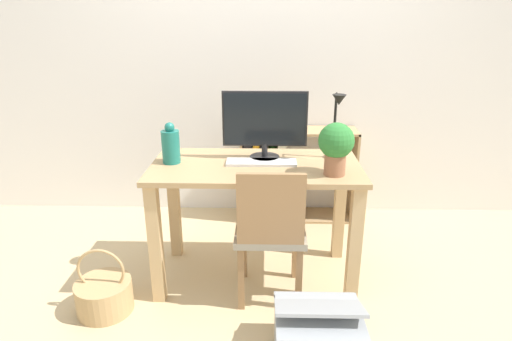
{
  "coord_description": "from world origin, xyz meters",
  "views": [
    {
      "loc": [
        0.06,
        -2.39,
        1.59
      ],
      "look_at": [
        0.0,
        0.1,
        0.69
      ],
      "focal_mm": 30.0,
      "sensor_mm": 36.0,
      "label": 1
    }
  ],
  "objects": [
    {
      "name": "monitor",
      "position": [
        0.05,
        0.11,
        0.99
      ],
      "size": [
        0.51,
        0.18,
        0.41
      ],
      "color": "#232326",
      "rests_on": "desk"
    },
    {
      "name": "potted_plant",
      "position": [
        0.44,
        -0.16,
        0.94
      ],
      "size": [
        0.2,
        0.2,
        0.29
      ],
      "color": "#9E6647",
      "rests_on": "desk"
    },
    {
      "name": "bookshelf",
      "position": [
        0.16,
        0.88,
        0.34
      ],
      "size": [
        0.92,
        0.28,
        0.75
      ],
      "color": "tan",
      "rests_on": "ground_plane"
    },
    {
      "name": "wall_back",
      "position": [
        0.0,
        1.05,
        1.3
      ],
      "size": [
        8.0,
        0.05,
        2.6
      ],
      "color": "white",
      "rests_on": "ground_plane"
    },
    {
      "name": "vase",
      "position": [
        -0.5,
        0.02,
        0.87
      ],
      "size": [
        0.11,
        0.11,
        0.25
      ],
      "color": "#1E7266",
      "rests_on": "desk"
    },
    {
      "name": "ground_plane",
      "position": [
        0.0,
        0.0,
        0.0
      ],
      "size": [
        10.0,
        10.0,
        0.0
      ],
      "primitive_type": "plane",
      "color": "#CCB284"
    },
    {
      "name": "basket",
      "position": [
        -0.85,
        -0.37,
        0.1
      ],
      "size": [
        0.31,
        0.31,
        0.4
      ],
      "color": "tan",
      "rests_on": "ground_plane"
    },
    {
      "name": "desk_lamp",
      "position": [
        0.47,
        0.08,
        1.01
      ],
      "size": [
        0.1,
        0.19,
        0.41
      ],
      "color": "black",
      "rests_on": "desk"
    },
    {
      "name": "keyboard",
      "position": [
        0.03,
        0.01,
        0.77
      ],
      "size": [
        0.41,
        0.13,
        0.02
      ],
      "color": "silver",
      "rests_on": "desk"
    },
    {
      "name": "desk",
      "position": [
        0.0,
        0.0,
        0.6
      ],
      "size": [
        1.24,
        0.63,
        0.77
      ],
      "color": "tan",
      "rests_on": "ground_plane"
    },
    {
      "name": "chair",
      "position": [
        0.09,
        -0.23,
        0.46
      ],
      "size": [
        0.4,
        0.4,
        0.84
      ],
      "rotation": [
        0.0,
        0.0,
        0.04
      ],
      "color": "#9E937F",
      "rests_on": "ground_plane"
    },
    {
      "name": "storage_box",
      "position": [
        0.31,
        -0.73,
        0.15
      ],
      "size": [
        0.41,
        0.41,
        0.36
      ],
      "color": "#999EA3",
      "rests_on": "ground_plane"
    }
  ]
}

